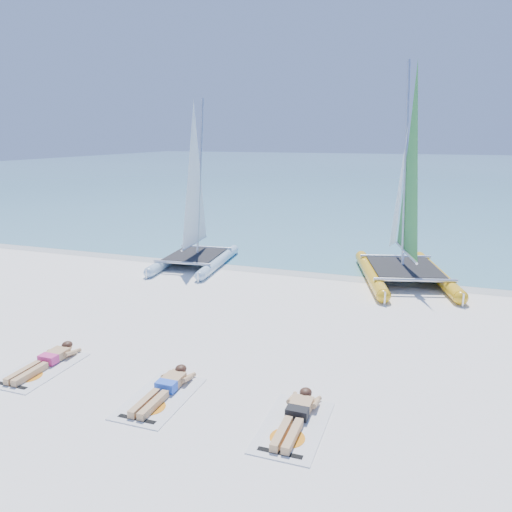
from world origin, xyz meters
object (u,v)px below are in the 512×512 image
at_px(towel_c, 293,427).
at_px(sunbather_c, 297,414).
at_px(catamaran_yellow, 405,209).
at_px(catamaran_blue, 195,215).
at_px(towel_a, 41,369).
at_px(sunbather_a, 47,360).
at_px(towel_b, 160,398).
at_px(sunbather_b, 165,387).

relative_size(towel_c, sunbather_c, 1.07).
relative_size(catamaran_yellow, towel_c, 3.91).
distance_m(catamaran_blue, sunbather_c, 10.88).
relative_size(towel_a, sunbather_a, 1.07).
bearing_deg(towel_b, sunbather_c, 2.75).
xyz_separation_m(catamaran_yellow, sunbather_a, (-6.37, -9.41, -2.16)).
bearing_deg(sunbather_c, sunbather_b, 178.36).
distance_m(sunbather_a, sunbather_c, 5.38).
distance_m(catamaran_blue, towel_a, 8.95).
height_order(towel_a, towel_b, same).
height_order(catamaran_yellow, towel_b, catamaran_yellow).
xyz_separation_m(catamaran_blue, towel_a, (0.81, -8.73, -1.82)).
relative_size(towel_b, sunbather_c, 1.07).
relative_size(towel_a, towel_b, 1.00).
height_order(catamaran_yellow, sunbather_c, catamaran_yellow).
distance_m(catamaran_blue, sunbather_a, 8.74).
height_order(catamaran_blue, sunbather_a, catamaran_blue).
distance_m(towel_a, sunbather_a, 0.22).
bearing_deg(towel_b, towel_c, -1.64).
xyz_separation_m(catamaran_blue, towel_c, (6.18, -8.99, -1.82)).
bearing_deg(sunbather_b, towel_b, -90.00).
height_order(sunbather_b, sunbather_c, same).
distance_m(sunbather_a, towel_c, 5.39).
xyz_separation_m(catamaran_yellow, towel_c, (-1.00, -9.87, -2.27)).
xyz_separation_m(towel_a, sunbather_c, (5.37, -0.07, 0.11)).
bearing_deg(towel_c, towel_b, 178.36).
bearing_deg(sunbather_c, towel_a, 179.24).
bearing_deg(towel_a, sunbather_a, 90.00).
xyz_separation_m(towel_b, sunbather_b, (0.00, 0.19, 0.11)).
bearing_deg(catamaran_blue, sunbather_b, -73.12).
bearing_deg(sunbather_b, sunbather_a, 176.17).
bearing_deg(catamaran_blue, towel_a, -90.64).
relative_size(catamaran_blue, towel_a, 3.31).
height_order(sunbather_a, sunbather_b, same).
xyz_separation_m(towel_a, sunbather_b, (2.86, 0.00, 0.11)).
bearing_deg(sunbather_b, catamaran_yellow, 69.95).
height_order(catamaran_blue, towel_c, catamaran_blue).
bearing_deg(towel_b, towel_a, 176.17).
bearing_deg(sunbather_a, catamaran_blue, 95.40).
bearing_deg(towel_c, sunbather_a, 175.15).
relative_size(catamaran_blue, sunbather_b, 3.55).
height_order(catamaran_yellow, sunbather_a, catamaran_yellow).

